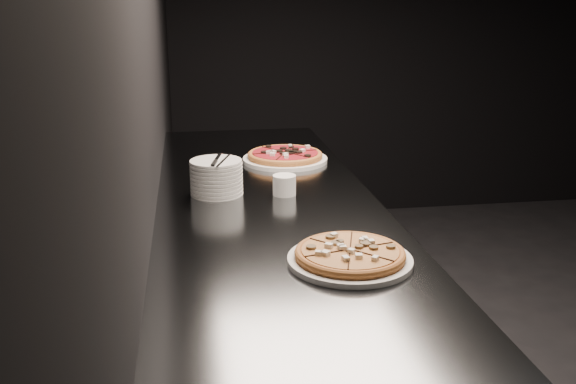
{
  "coord_description": "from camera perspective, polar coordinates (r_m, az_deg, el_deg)",
  "views": [
    {
      "loc": [
        -2.38,
        -2.02,
        1.58
      ],
      "look_at": [
        -2.08,
        -0.1,
        0.99
      ],
      "focal_mm": 40.0,
      "sensor_mm": 36.0,
      "label": 1
    }
  ],
  "objects": [
    {
      "name": "plate_stack",
      "position": [
        2.23,
        -6.38,
        1.32
      ],
      "size": [
        0.18,
        0.18,
        0.12
      ],
      "color": "white",
      "rests_on": "counter"
    },
    {
      "name": "wall_left",
      "position": [
        2.04,
        -12.47,
        11.52
      ],
      "size": [
        0.02,
        5.0,
        2.8
      ],
      "primitive_type": "cube",
      "color": "black",
      "rests_on": "floor"
    },
    {
      "name": "pizza_mushroom",
      "position": [
        1.67,
        5.52,
        -5.65
      ],
      "size": [
        0.35,
        0.35,
        0.04
      ],
      "rotation": [
        0.0,
        0.0,
        0.24
      ],
      "color": "white",
      "rests_on": "counter"
    },
    {
      "name": "wall_back",
      "position": [
        5.12,
        19.46,
        14.11
      ],
      "size": [
        5.0,
        0.02,
        2.8
      ],
      "primitive_type": "cube",
      "color": "black",
      "rests_on": "floor"
    },
    {
      "name": "cutlery",
      "position": [
        2.2,
        -6.23,
        2.8
      ],
      "size": [
        0.1,
        0.18,
        0.01
      ],
      "rotation": [
        0.0,
        0.0,
        -0.21
      ],
      "color": "#B0B2B7",
      "rests_on": "plate_stack"
    },
    {
      "name": "ramekin",
      "position": [
        2.22,
        -0.33,
        0.68
      ],
      "size": [
        0.08,
        0.08,
        0.07
      ],
      "color": "silver",
      "rests_on": "counter"
    },
    {
      "name": "pizza_tomato",
      "position": [
        2.67,
        -0.27,
        3.18
      ],
      "size": [
        0.35,
        0.35,
        0.04
      ],
      "rotation": [
        0.0,
        0.0,
        0.12
      ],
      "color": "white",
      "rests_on": "counter"
    },
    {
      "name": "counter",
      "position": [
        2.33,
        -1.63,
        -11.76
      ],
      "size": [
        0.74,
        2.44,
        0.92
      ],
      "color": "#5C6063",
      "rests_on": "floor"
    }
  ]
}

